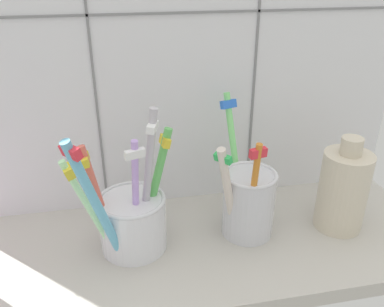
# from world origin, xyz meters

# --- Properties ---
(counter_slab) EXTENTS (0.64, 0.22, 0.02)m
(counter_slab) POSITION_xyz_m (0.00, 0.00, 0.01)
(counter_slab) COLOR #BCB7AD
(counter_slab) RESTS_ON ground
(tile_wall_back) EXTENTS (0.64, 0.02, 0.45)m
(tile_wall_back) POSITION_xyz_m (0.00, 0.12, 0.23)
(tile_wall_back) COLOR white
(tile_wall_back) RESTS_ON ground
(toothbrush_cup_left) EXTENTS (0.13, 0.11, 0.19)m
(toothbrush_cup_left) POSITION_xyz_m (-0.08, 0.01, 0.07)
(toothbrush_cup_left) COLOR white
(toothbrush_cup_left) RESTS_ON counter_slab
(toothbrush_cup_right) EXTENTS (0.09, 0.11, 0.17)m
(toothbrush_cup_right) POSITION_xyz_m (0.07, 0.01, 0.07)
(toothbrush_cup_right) COLOR silver
(toothbrush_cup_right) RESTS_ON counter_slab
(ceramic_vase) EXTENTS (0.06, 0.06, 0.13)m
(ceramic_vase) POSITION_xyz_m (0.20, -0.00, 0.08)
(ceramic_vase) COLOR beige
(ceramic_vase) RESTS_ON counter_slab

